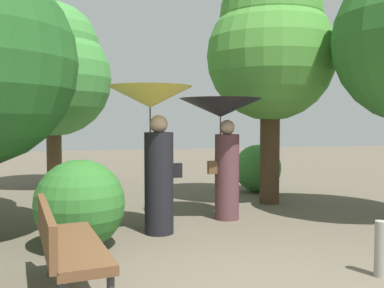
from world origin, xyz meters
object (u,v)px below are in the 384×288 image
at_px(park_bench, 65,242).
at_px(tree_mid_left, 53,69).
at_px(person_right, 222,128).
at_px(tree_mid_right, 271,45).
at_px(person_left, 154,129).
at_px(path_marker_post, 381,249).

bearing_deg(park_bench, tree_mid_left, -4.01).
relative_size(person_right, park_bench, 1.23).
relative_size(person_right, tree_mid_left, 0.45).
bearing_deg(tree_mid_right, park_bench, -134.11).
distance_m(tree_mid_left, tree_mid_right, 4.96).
height_order(person_left, path_marker_post, person_left).
xyz_separation_m(park_bench, tree_mid_right, (3.58, 3.70, 2.46)).
bearing_deg(person_right, tree_mid_right, -57.05).
bearing_deg(tree_mid_right, path_marker_post, -98.09).
bearing_deg(person_left, person_right, -69.75).
bearing_deg(path_marker_post, park_bench, 176.54).
distance_m(park_bench, path_marker_post, 3.05).
height_order(person_left, tree_mid_left, tree_mid_left).
height_order(person_left, person_right, person_left).
distance_m(person_right, park_bench, 3.60).
bearing_deg(path_marker_post, person_left, 131.35).
xyz_separation_m(person_left, tree_mid_left, (-1.57, 4.54, 1.28)).
xyz_separation_m(tree_mid_right, path_marker_post, (-0.55, -3.88, -2.69)).
relative_size(park_bench, tree_mid_left, 0.37).
relative_size(tree_mid_right, path_marker_post, 7.90).
bearing_deg(person_left, tree_mid_left, 12.17).
height_order(person_right, path_marker_post, person_right).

